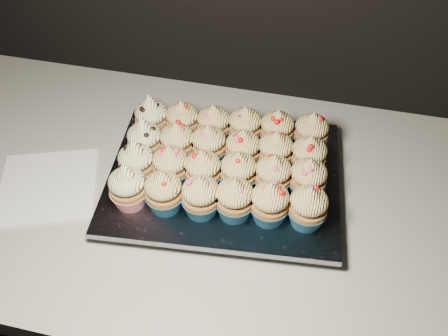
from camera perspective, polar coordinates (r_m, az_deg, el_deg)
cabinet at (r=1.31m, az=-4.49°, el=-15.41°), size 2.40×0.60×0.86m
worktop at (r=0.94m, az=-6.07°, el=-2.46°), size 2.44×0.64×0.04m
napkin at (r=0.96m, az=-19.50°, el=-1.97°), size 0.22×0.22×0.00m
baking_tray at (r=0.90m, az=0.00°, el=-1.70°), size 0.40×0.32×0.02m
foil_lining at (r=0.89m, az=0.00°, el=-0.97°), size 0.43×0.35×0.01m
cupcake_0 at (r=0.83m, az=-10.94°, el=-2.11°), size 0.06×0.06×0.10m
cupcake_1 at (r=0.81m, az=-6.89°, el=-2.71°), size 0.06×0.06×0.08m
cupcake_2 at (r=0.80m, az=-2.68°, el=-3.25°), size 0.06×0.06×0.08m
cupcake_3 at (r=0.80m, az=1.23°, el=-3.53°), size 0.06×0.06×0.08m
cupcake_4 at (r=0.80m, az=5.25°, el=-3.98°), size 0.06×0.06×0.08m
cupcake_5 at (r=0.80m, az=9.59°, el=-4.41°), size 0.06×0.06×0.08m
cupcake_6 at (r=0.86m, az=-9.97°, el=0.63°), size 0.06×0.06×0.10m
cupcake_7 at (r=0.85m, az=-6.10°, el=0.23°), size 0.06×0.06×0.08m
cupcake_8 at (r=0.84m, az=-2.42°, el=-0.29°), size 0.06×0.06×0.08m
cupcake_9 at (r=0.84m, az=1.65°, el=-0.48°), size 0.06×0.06×0.08m
cupcake_10 at (r=0.84m, az=5.61°, el=-0.83°), size 0.06×0.06×0.08m
cupcake_11 at (r=0.84m, az=9.57°, el=-1.21°), size 0.06×0.06×0.08m
cupcake_12 at (r=0.90m, az=-9.04°, el=3.14°), size 0.06×0.06×0.10m
cupcake_13 at (r=0.89m, az=-5.36°, el=2.91°), size 0.06×0.06×0.08m
cupcake_14 at (r=0.88m, az=-1.75°, el=2.67°), size 0.06×0.06×0.08m
cupcake_15 at (r=0.87m, az=2.16°, el=2.10°), size 0.06×0.06×0.08m
cupcake_16 at (r=0.88m, az=5.88°, el=1.91°), size 0.06×0.06×0.08m
cupcake_17 at (r=0.87m, az=9.65°, el=1.35°), size 0.06×0.06×0.08m
cupcake_18 at (r=0.94m, az=-8.28°, el=5.74°), size 0.06×0.06×0.10m
cupcake_19 at (r=0.93m, az=-4.77°, el=5.39°), size 0.06×0.06×0.08m
cupcake_20 at (r=0.92m, az=-1.19°, el=4.99°), size 0.06×0.06×0.08m
cupcake_21 at (r=0.92m, az=2.39°, el=4.78°), size 0.06×0.06×0.08m
cupcake_22 at (r=0.92m, az=6.05°, el=4.37°), size 0.06×0.06×0.08m
cupcake_23 at (r=0.92m, az=9.92°, el=4.02°), size 0.06×0.06×0.08m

